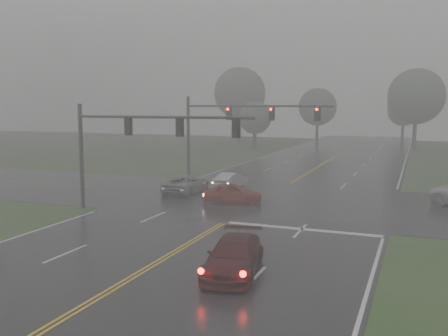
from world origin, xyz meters
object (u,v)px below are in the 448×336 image
at_px(signal_gantry_near, 129,137).
at_px(sedan_red, 232,203).
at_px(sedan_silver, 231,188).
at_px(sedan_maroon, 234,274).
at_px(signal_gantry_far, 230,121).
at_px(car_grey, 186,193).

bearing_deg(signal_gantry_near, sedan_red, 46.40).
xyz_separation_m(sedan_silver, signal_gantry_near, (-2.60, -11.04, 4.78)).
bearing_deg(signal_gantry_near, sedan_maroon, -40.05).
distance_m(signal_gantry_near, signal_gantry_far, 16.13).
distance_m(sedan_maroon, signal_gantry_far, 26.88).
distance_m(car_grey, signal_gantry_far, 9.97).
relative_size(sedan_red, signal_gantry_near, 0.34).
xyz_separation_m(sedan_maroon, sedan_red, (-5.17, 13.62, 0.00)).
distance_m(sedan_red, sedan_silver, 6.32).
distance_m(sedan_silver, car_grey, 4.15).
height_order(sedan_red, signal_gantry_far, signal_gantry_far).
height_order(sedan_silver, signal_gantry_far, signal_gantry_far).
bearing_deg(sedan_red, sedan_silver, 1.70).
distance_m(sedan_maroon, sedan_red, 14.57).
bearing_deg(car_grey, signal_gantry_near, 87.58).
bearing_deg(car_grey, sedan_maroon, 120.31).
bearing_deg(signal_gantry_near, signal_gantry_far, 87.96).
bearing_deg(signal_gantry_far, sedan_red, -68.45).
distance_m(sedan_silver, signal_gantry_far, 7.62).
relative_size(car_grey, signal_gantry_far, 0.37).
bearing_deg(sedan_silver, sedan_maroon, 118.40).
bearing_deg(sedan_red, signal_gantry_near, 116.78).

